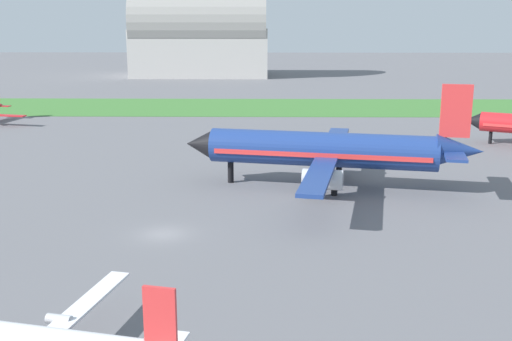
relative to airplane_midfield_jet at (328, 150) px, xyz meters
The scene contains 4 objects.
ground_plane 24.20m from the airplane_midfield_jet, 135.26° to the right, with size 600.00×600.00×0.00m, color slate.
grass_taxiway_strip 69.94m from the airplane_midfield_jet, 104.00° to the left, with size 360.00×28.00×0.08m, color #3D7533.
airplane_midfield_jet is the anchor object (origin of this frame).
hangar_distant 146.05m from the airplane_midfield_jet, 101.62° to the left, with size 45.07×24.94×30.35m.
Camera 1 is at (9.56, -55.81, 19.92)m, focal length 44.21 mm.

